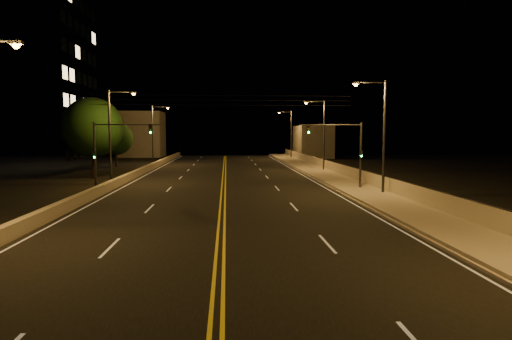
{
  "coord_description": "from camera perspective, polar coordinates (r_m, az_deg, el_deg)",
  "views": [
    {
      "loc": [
        0.28,
        -6.97,
        4.71
      ],
      "look_at": [
        2.0,
        18.0,
        2.5
      ],
      "focal_mm": 30.0,
      "sensor_mm": 36.0,
      "label": 1
    }
  ],
  "objects": [
    {
      "name": "road",
      "position": [
        27.38,
        -4.48,
        -4.85
      ],
      "size": [
        18.0,
        120.0,
        0.02
      ],
      "primitive_type": "cube",
      "color": "black",
      "rests_on": "ground"
    },
    {
      "name": "sidewalk",
      "position": [
        29.31,
        17.19,
        -4.13
      ],
      "size": [
        3.6,
        120.0,
        0.3
      ],
      "primitive_type": "cube",
      "color": "gray",
      "rests_on": "ground"
    },
    {
      "name": "curb",
      "position": [
        28.7,
        13.7,
        -4.39
      ],
      "size": [
        0.14,
        120.0,
        0.15
      ],
      "primitive_type": "cube",
      "color": "gray",
      "rests_on": "ground"
    },
    {
      "name": "parapet_wall",
      "position": [
        29.85,
        20.19,
        -2.79
      ],
      "size": [
        0.3,
        120.0,
        1.0
      ],
      "primitive_type": "cube",
      "color": "#AFA292",
      "rests_on": "sidewalk"
    },
    {
      "name": "jersey_barrier",
      "position": [
        28.94,
        -23.21,
        -4.0
      ],
      "size": [
        0.45,
        120.0,
        0.73
      ],
      "primitive_type": "cube",
      "color": "#AFA292",
      "rests_on": "ground"
    },
    {
      "name": "distant_building_right",
      "position": [
        81.4,
        7.56,
        3.78
      ],
      "size": [
        6.0,
        10.0,
        5.93
      ],
      "primitive_type": "cube",
      "color": "gray",
      "rests_on": "ground"
    },
    {
      "name": "distant_building_left",
      "position": [
        85.54,
        -14.97,
        4.62
      ],
      "size": [
        8.0,
        8.0,
        8.63
      ],
      "primitive_type": "cube",
      "color": "gray",
      "rests_on": "ground"
    },
    {
      "name": "parapet_rail",
      "position": [
        29.78,
        20.22,
        -1.78
      ],
      "size": [
        0.06,
        120.0,
        0.06
      ],
      "primitive_type": "cylinder",
      "rotation": [
        1.57,
        0.0,
        0.0
      ],
      "color": "black",
      "rests_on": "parapet_wall"
    },
    {
      "name": "lane_markings",
      "position": [
        27.31,
        -4.49,
        -4.85
      ],
      "size": [
        17.32,
        116.0,
        0.0
      ],
      "color": "silver",
      "rests_on": "road"
    },
    {
      "name": "streetlight_1",
      "position": [
        32.59,
        16.27,
        5.23
      ],
      "size": [
        2.55,
        0.28,
        8.46
      ],
      "color": "#2D2D33",
      "rests_on": "ground"
    },
    {
      "name": "streetlight_2",
      "position": [
        51.25,
        8.74,
        5.24
      ],
      "size": [
        2.55,
        0.28,
        8.46
      ],
      "color": "#2D2D33",
      "rests_on": "ground"
    },
    {
      "name": "streetlight_3",
      "position": [
        76.55,
        4.5,
        5.2
      ],
      "size": [
        2.55,
        0.28,
        8.46
      ],
      "color": "#2D2D33",
      "rests_on": "ground"
    },
    {
      "name": "streetlight_5",
      "position": [
        40.65,
        -18.53,
        5.09
      ],
      "size": [
        2.55,
        0.28,
        8.46
      ],
      "color": "#2D2D33",
      "rests_on": "ground"
    },
    {
      "name": "streetlight_6",
      "position": [
        62.58,
        -13.37,
        5.11
      ],
      "size": [
        2.55,
        0.28,
        8.46
      ],
      "color": "#2D2D33",
      "rests_on": "ground"
    },
    {
      "name": "traffic_signal_right",
      "position": [
        34.89,
        12.13,
        3.01
      ],
      "size": [
        5.11,
        0.31,
        5.5
      ],
      "color": "#2D2D33",
      "rests_on": "ground"
    },
    {
      "name": "traffic_signal_left",
      "position": [
        34.72,
        -19.01,
        2.83
      ],
      "size": [
        5.11,
        0.31,
        5.5
      ],
      "color": "#2D2D33",
      "rests_on": "ground"
    },
    {
      "name": "overhead_wires",
      "position": [
        36.57,
        -4.43,
        9.25
      ],
      "size": [
        22.0,
        0.03,
        0.83
      ],
      "color": "black"
    },
    {
      "name": "tree_0",
      "position": [
        46.64,
        -20.96,
        5.31
      ],
      "size": [
        6.08,
        6.08,
        8.24
      ],
      "color": "black",
      "rests_on": "ground"
    },
    {
      "name": "tree_1",
      "position": [
        57.19,
        -20.77,
        5.13
      ],
      "size": [
        5.99,
        5.99,
        8.12
      ],
      "color": "black",
      "rests_on": "ground"
    },
    {
      "name": "tree_2",
      "position": [
        61.29,
        -18.21,
        4.05
      ],
      "size": [
        4.58,
        4.58,
        6.2
      ],
      "color": "black",
      "rests_on": "ground"
    }
  ]
}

